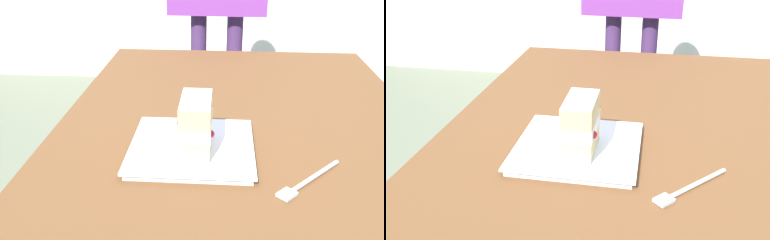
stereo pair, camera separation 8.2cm
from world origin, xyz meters
TOP-DOWN VIEW (x-y plane):
  - patio_table at (0.00, 0.00)m, footprint 1.27×0.82m
  - dessert_plate at (-0.09, 0.10)m, footprint 0.24×0.24m
  - cake_slice at (-0.11, 0.09)m, footprint 0.11×0.07m
  - dessert_fork at (-0.19, -0.11)m, footprint 0.13×0.13m

SIDE VIEW (x-z plane):
  - patio_table at x=0.00m, z-range 0.25..0.95m
  - dessert_fork at x=-0.19m, z-range 0.70..0.71m
  - dessert_plate at x=-0.09m, z-range 0.70..0.72m
  - cake_slice at x=-0.11m, z-range 0.72..0.82m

